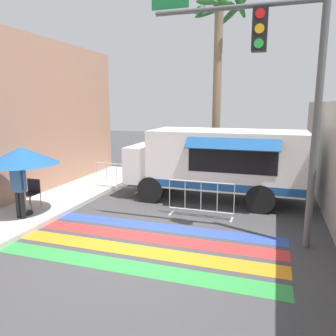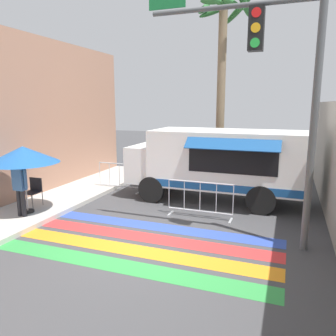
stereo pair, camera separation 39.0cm
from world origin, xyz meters
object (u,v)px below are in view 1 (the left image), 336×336
object	(u,v)px
food_truck	(213,160)
vendor_person	(19,186)
folding_chair	(31,191)
palm_tree	(218,55)
traffic_signal_pole	(283,74)
barricade_side	(117,178)
patio_umbrella	(22,156)
barricade_front	(201,200)

from	to	relation	value
food_truck	vendor_person	size ratio (longest dim) A/B	3.66
folding_chair	vendor_person	bearing A→B (deg)	-89.07
palm_tree	vendor_person	bearing A→B (deg)	-121.81
traffic_signal_pole	barricade_side	size ratio (longest dim) A/B	3.32
folding_chair	barricade_side	world-z (taller)	barricade_side
palm_tree	traffic_signal_pole	bearing A→B (deg)	-67.73
folding_chair	barricade_side	xyz separation A→B (m)	(1.43, 2.91, -0.13)
food_truck	patio_umbrella	xyz separation A→B (m)	(-4.76, -3.59, 0.45)
barricade_front	traffic_signal_pole	bearing A→B (deg)	-31.56
food_truck	vendor_person	world-z (taller)	food_truck
vendor_person	traffic_signal_pole	bearing A→B (deg)	9.76
barricade_side	palm_tree	xyz separation A→B (m)	(3.19, 2.99, 4.70)
food_truck	palm_tree	size ratio (longest dim) A/B	0.78
traffic_signal_pole	vendor_person	world-z (taller)	traffic_signal_pole
barricade_front	folding_chair	bearing A→B (deg)	-167.87
traffic_signal_pole	barricade_front	bearing A→B (deg)	148.44
barricade_side	traffic_signal_pole	bearing A→B (deg)	-28.46
food_truck	barricade_front	size ratio (longest dim) A/B	3.06
traffic_signal_pole	palm_tree	xyz separation A→B (m)	(-2.48, 6.06, 1.32)
traffic_signal_pole	folding_chair	world-z (taller)	traffic_signal_pole
traffic_signal_pole	patio_umbrella	distance (m)	7.13
patio_umbrella	vendor_person	size ratio (longest dim) A/B	1.24
folding_chair	barricade_front	size ratio (longest dim) A/B	0.45
food_truck	barricade_side	distance (m)	3.73
food_truck	vendor_person	distance (m)	6.09
patio_umbrella	vendor_person	world-z (taller)	patio_umbrella
patio_umbrella	barricade_side	xyz separation A→B (m)	(1.13, 3.52, -1.32)
food_truck	folding_chair	world-z (taller)	food_truck
folding_chair	palm_tree	distance (m)	8.78
barricade_front	palm_tree	distance (m)	6.74
palm_tree	food_truck	bearing A→B (deg)	-81.48
traffic_signal_pole	palm_tree	bearing A→B (deg)	112.27
patio_umbrella	barricade_front	bearing A→B (deg)	19.55
patio_umbrella	folding_chair	xyz separation A→B (m)	(-0.30, 0.60, -1.19)
vendor_person	barricade_side	bearing A→B (deg)	78.21
food_truck	patio_umbrella	distance (m)	5.98
barricade_front	palm_tree	size ratio (longest dim) A/B	0.26
traffic_signal_pole	folding_chair	size ratio (longest dim) A/B	6.64
patio_umbrella	palm_tree	bearing A→B (deg)	56.37
patio_umbrella	vendor_person	bearing A→B (deg)	-72.68
folding_chair	vendor_person	distance (m)	1.08
food_truck	patio_umbrella	bearing A→B (deg)	-143.02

